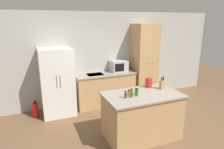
{
  "coord_description": "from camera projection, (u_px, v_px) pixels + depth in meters",
  "views": [
    {
      "loc": [
        -2.04,
        -3.06,
        2.36
      ],
      "look_at": [
        -0.21,
        1.4,
        1.05
      ],
      "focal_mm": 32.0,
      "sensor_mm": 36.0,
      "label": 1
    }
  ],
  "objects": [
    {
      "name": "pantry_cabinet",
      "position": [
        144.0,
        63.0,
        5.97
      ],
      "size": [
        0.66,
        0.64,
        2.27
      ],
      "color": "tan",
      "rests_on": "ground_plane"
    },
    {
      "name": "fire_extinguisher",
      "position": [
        36.0,
        110.0,
        4.97
      ],
      "size": [
        0.13,
        0.13,
        0.45
      ],
      "color": "red",
      "rests_on": "ground_plane"
    },
    {
      "name": "back_counter",
      "position": [
        105.0,
        89.0,
        5.71
      ],
      "size": [
        1.69,
        0.62,
        0.93
      ],
      "color": "tan",
      "rests_on": "ground_plane"
    },
    {
      "name": "spice_bottle_amber_oil",
      "position": [
        126.0,
        94.0,
        3.74
      ],
      "size": [
        0.04,
        0.04,
        0.18
      ],
      "color": "#563319",
      "rests_on": "kitchen_island"
    },
    {
      "name": "spice_bottle_tall_dark",
      "position": [
        129.0,
        93.0,
        3.89
      ],
      "size": [
        0.06,
        0.06,
        0.11
      ],
      "color": "orange",
      "rests_on": "kitchen_island"
    },
    {
      "name": "spice_bottle_short_red",
      "position": [
        132.0,
        93.0,
        3.78
      ],
      "size": [
        0.05,
        0.05,
        0.18
      ],
      "color": "#337033",
      "rests_on": "kitchen_island"
    },
    {
      "name": "wall_back",
      "position": [
        107.0,
        58.0,
        5.84
      ],
      "size": [
        7.2,
        0.06,
        2.6
      ],
      "color": "#B2B2AD",
      "rests_on": "ground_plane"
    },
    {
      "name": "knife_block",
      "position": [
        162.0,
        85.0,
        4.22
      ],
      "size": [
        0.09,
        0.08,
        0.29
      ],
      "color": "tan",
      "rests_on": "kitchen_island"
    },
    {
      "name": "kitchen_island",
      "position": [
        142.0,
        116.0,
        4.09
      ],
      "size": [
        1.53,
        0.92,
        0.95
      ],
      "color": "tan",
      "rests_on": "ground_plane"
    },
    {
      "name": "ground_plane",
      "position": [
        147.0,
        139.0,
        4.1
      ],
      "size": [
        14.0,
        14.0,
        0.0
      ],
      "primitive_type": "plane",
      "color": "brown"
    },
    {
      "name": "spice_bottle_green_herb",
      "position": [
        136.0,
        91.0,
        3.95
      ],
      "size": [
        0.05,
        0.05,
        0.15
      ],
      "color": "#B2281E",
      "rests_on": "kitchen_island"
    },
    {
      "name": "spice_bottle_pale_salt",
      "position": [
        137.0,
        92.0,
        3.85
      ],
      "size": [
        0.06,
        0.06,
        0.16
      ],
      "color": "#337033",
      "rests_on": "kitchen_island"
    },
    {
      "name": "microwave",
      "position": [
        119.0,
        66.0,
        5.77
      ],
      "size": [
        0.46,
        0.4,
        0.31
      ],
      "color": "#B2B5B7",
      "rests_on": "back_counter"
    },
    {
      "name": "kettle",
      "position": [
        149.0,
        83.0,
        4.34
      ],
      "size": [
        0.15,
        0.15,
        0.23
      ],
      "color": "#B72D28",
      "rests_on": "kitchen_island"
    },
    {
      "name": "refrigerator",
      "position": [
        57.0,
        82.0,
        5.05
      ],
      "size": [
        0.81,
        0.76,
        1.71
      ],
      "color": "white",
      "rests_on": "ground_plane"
    }
  ]
}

